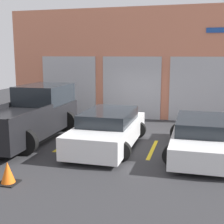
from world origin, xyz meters
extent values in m
plane|color=#2D2D30|center=(0.00, 0.00, 0.00)|extent=(28.00, 28.00, 0.00)
cube|color=#D17A5B|center=(0.00, 3.30, 2.65)|extent=(13.07, 0.60, 5.29)
cube|color=#ADADB2|center=(-3.45, 2.96, 1.50)|extent=(2.85, 0.08, 3.00)
cube|color=#ADADB2|center=(-0.20, 2.96, 1.50)|extent=(2.85, 0.08, 3.00)
cube|color=#ADADB2|center=(3.05, 2.96, 1.50)|extent=(2.85, 0.08, 3.00)
cube|color=#1E4799|center=(3.59, 2.97, 4.15)|extent=(0.90, 0.03, 0.22)
cube|color=black|center=(-3.04, -1.93, 0.69)|extent=(1.83, 5.14, 0.93)
cube|color=#1E2328|center=(-3.04, -0.52, 1.53)|extent=(1.68, 2.31, 0.74)
cube|color=black|center=(-2.17, -3.09, 1.25)|extent=(0.08, 2.82, 0.18)
cylinder|color=black|center=(-3.85, -0.34, 0.42)|extent=(0.83, 0.22, 0.83)
cylinder|color=black|center=(-2.24, -0.34, 0.42)|extent=(0.83, 0.22, 0.83)
cylinder|color=black|center=(-2.24, -3.52, 0.42)|extent=(0.83, 0.22, 0.83)
cube|color=white|center=(0.00, -1.93, 0.47)|extent=(1.77, 4.46, 0.68)
cube|color=#1E2328|center=(0.00, -1.82, 1.02)|extent=(1.56, 2.45, 0.41)
cylinder|color=black|center=(-0.77, -0.55, 0.30)|extent=(0.60, 0.22, 0.60)
cylinder|color=black|center=(0.77, -0.55, 0.30)|extent=(0.60, 0.22, 0.60)
cylinder|color=black|center=(-0.77, -3.31, 0.30)|extent=(0.60, 0.22, 0.60)
cylinder|color=black|center=(0.77, -3.31, 0.30)|extent=(0.60, 0.22, 0.60)
cube|color=white|center=(3.04, -1.93, 0.43)|extent=(1.74, 4.47, 0.58)
cube|color=#1E2328|center=(3.04, -1.82, 0.92)|extent=(1.53, 2.46, 0.40)
cylinder|color=black|center=(2.28, -0.54, 0.31)|extent=(0.62, 0.22, 0.62)
cylinder|color=black|center=(3.80, -0.54, 0.31)|extent=(0.62, 0.22, 0.62)
cylinder|color=black|center=(2.28, -3.32, 0.31)|extent=(0.62, 0.22, 0.62)
cube|color=gold|center=(-1.52, -1.93, 0.00)|extent=(0.12, 2.20, 0.01)
cube|color=gold|center=(1.52, -1.93, 0.00)|extent=(0.12, 2.20, 0.01)
cube|color=black|center=(-1.50, -5.59, 0.01)|extent=(0.47, 0.47, 0.03)
cone|color=orange|center=(-1.50, -5.59, 0.28)|extent=(0.36, 0.36, 0.55)
camera|label=1|loc=(2.78, -11.84, 3.10)|focal=50.00mm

